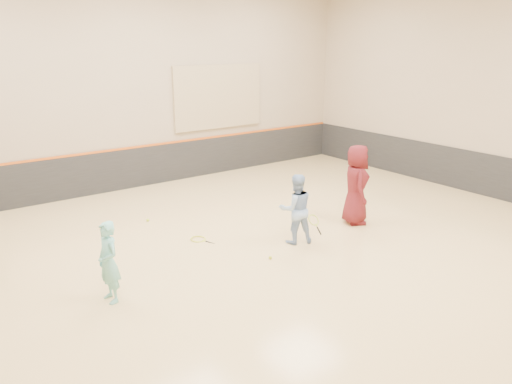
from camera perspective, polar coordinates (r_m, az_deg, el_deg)
room at (r=10.28m, az=0.37°, el=-2.52°), size 15.04×12.04×6.22m
wainscot_back at (r=15.35m, az=-13.07°, el=2.81°), size 14.90×0.04×1.20m
wainscot_right at (r=15.80m, az=22.69°, el=2.32°), size 0.04×11.90×1.20m
accent_stripe at (r=15.21m, az=-13.21°, el=5.07°), size 14.90×0.03×0.06m
acoustic_panel at (r=16.28m, az=-4.30°, el=10.80°), size 3.20×0.08×2.00m
girl at (r=8.73m, az=-16.50°, el=-7.70°), size 0.38×0.54×1.42m
instructor at (r=10.75m, az=4.58°, el=-1.93°), size 0.91×0.82×1.54m
young_man at (r=12.08m, az=11.37°, el=0.84°), size 1.02×1.11×1.91m
held_racket at (r=10.84m, az=6.59°, el=-3.20°), size 0.41×0.41×0.46m
spare_racket at (r=11.18m, az=-6.64°, el=-5.23°), size 0.76×0.76×0.09m
ball_under_racket at (r=10.17m, az=1.64°, el=-7.51°), size 0.07×0.07×0.07m
ball_in_hand at (r=12.02m, az=12.26°, el=2.01°), size 0.07×0.07×0.07m
ball_beside_spare at (r=12.48m, az=-12.27°, el=-3.15°), size 0.07×0.07×0.07m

